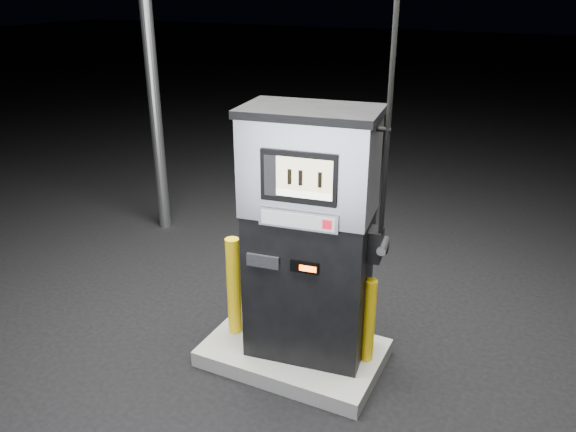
% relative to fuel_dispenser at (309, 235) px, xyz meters
% --- Properties ---
extents(ground, '(80.00, 80.00, 0.00)m').
position_rel_fuel_dispenser_xyz_m(ground, '(-0.13, -0.03, -1.29)').
color(ground, black).
rests_on(ground, ground).
extents(pump_island, '(1.60, 1.00, 0.15)m').
position_rel_fuel_dispenser_xyz_m(pump_island, '(-0.13, -0.03, -1.21)').
color(pump_island, slate).
rests_on(pump_island, ground).
extents(fuel_dispenser, '(1.26, 0.80, 4.60)m').
position_rel_fuel_dispenser_xyz_m(fuel_dispenser, '(0.00, 0.00, 0.00)').
color(fuel_dispenser, black).
rests_on(fuel_dispenser, pump_island).
extents(bollard_left, '(0.16, 0.16, 0.97)m').
position_rel_fuel_dispenser_xyz_m(bollard_left, '(-0.74, -0.05, -0.65)').
color(bollard_left, yellow).
rests_on(bollard_left, pump_island).
extents(bollard_right, '(0.14, 0.14, 0.80)m').
position_rel_fuel_dispenser_xyz_m(bollard_right, '(0.54, 0.08, -0.74)').
color(bollard_right, yellow).
rests_on(bollard_right, pump_island).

